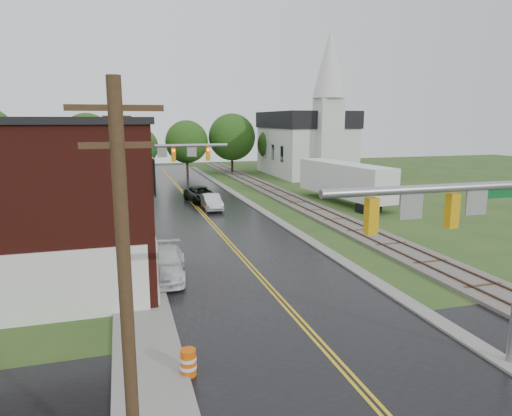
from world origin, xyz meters
name	(u,v)px	position (x,y,z in m)	size (l,w,h in m)	color
main_road	(203,214)	(0.00, 30.00, 0.00)	(10.00, 90.00, 0.02)	black
cross_road	(363,391)	(0.00, 2.00, 0.00)	(60.00, 9.00, 0.02)	black
curb_right	(246,201)	(5.40, 35.00, 0.00)	(0.80, 70.00, 0.12)	gray
sidewalk_left	(132,232)	(-6.20, 25.00, 0.00)	(2.40, 50.00, 0.12)	gray
yellow_house	(60,190)	(-11.00, 26.00, 3.20)	(8.00, 7.00, 6.40)	tan
darkred_building	(85,186)	(-10.00, 35.00, 2.20)	(7.00, 6.00, 4.40)	#3F0F0C
church	(308,136)	(20.00, 53.74, 5.83)	(10.40, 18.40, 20.00)	silver
railroad	(289,198)	(10.00, 35.00, 0.11)	(3.20, 80.00, 0.30)	#59544C
traffic_signal_near	(471,226)	(3.47, 2.00, 4.97)	(7.34, 0.30, 7.20)	gray
traffic_signal_far	(164,162)	(-3.47, 27.00, 4.97)	(7.34, 0.43, 7.20)	gray
utility_pole_a	(126,293)	(-6.80, 0.00, 4.72)	(1.80, 0.28, 9.00)	#382616
utility_pole_b	(120,173)	(-6.80, 22.00, 4.72)	(1.80, 0.28, 9.00)	#382616
utility_pole_c	(119,152)	(-6.80, 44.00, 4.72)	(1.80, 0.28, 9.00)	#382616
tree_left_c	(45,158)	(-13.85, 39.90, 4.51)	(6.00, 6.00, 7.65)	black
tree_left_e	(100,150)	(-8.85, 45.90, 4.81)	(6.40, 6.40, 8.16)	black
suv_dark	(201,195)	(0.94, 36.00, 0.76)	(2.52, 5.47, 1.52)	black
sedan_silver	(212,202)	(1.16, 31.78, 0.71)	(1.51, 4.33, 1.43)	silver
pickup_white	(165,264)	(-4.80, 14.17, 0.74)	(2.07, 5.08, 1.48)	white
semi_trailer	(345,180)	(14.47, 31.24, 2.36)	(4.43, 13.03, 3.99)	black
construction_barrel	(188,363)	(-5.00, 4.40, 0.46)	(0.51, 0.51, 0.91)	#D75409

